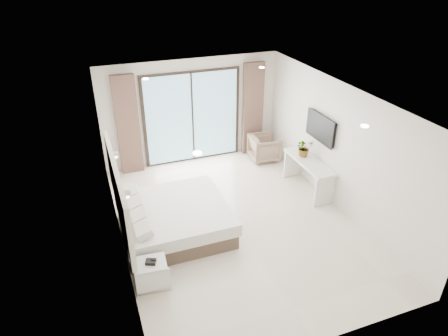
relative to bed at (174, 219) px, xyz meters
The scene contains 8 objects.
ground 1.32m from the bed, ahead, with size 6.20×6.20×0.00m, color beige.
room_shell 1.78m from the bed, 30.27° to the left, with size 4.62×6.22×2.72m.
bed is the anchor object (origin of this frame).
nightstand 1.47m from the bed, 118.99° to the right, with size 0.56×0.47×0.48m.
phone 1.49m from the bed, 118.18° to the right, with size 0.17×0.13×0.06m, color black.
console_desk 3.36m from the bed, ahead, with size 0.49×1.55×0.77m.
plant 3.46m from the bed, 12.64° to the left, with size 0.39×0.43×0.34m, color #33662D.
armchair 3.79m from the bed, 36.45° to the left, with size 0.72×0.68×0.74m, color #8A765A.
Camera 1 is at (-2.58, -6.23, 4.98)m, focal length 32.00 mm.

